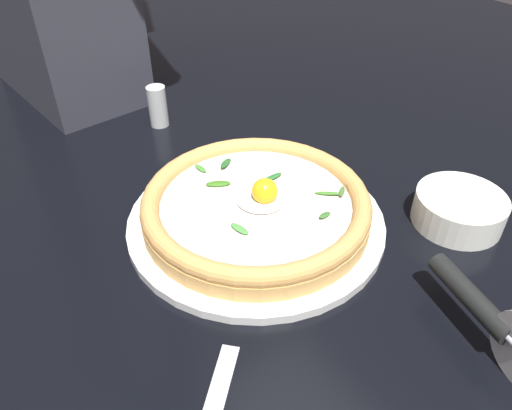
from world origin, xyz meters
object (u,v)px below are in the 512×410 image
pizza (256,205)px  pepper_shaker (158,106)px  pizza_cutter (484,311)px  side_bowl (459,209)px

pizza → pepper_shaker: same height
pizza_cutter → pepper_shaker: size_ratio=2.35×
side_bowl → pepper_shaker: bearing=-157.4°
side_bowl → pepper_shaker: size_ratio=1.64×
side_bowl → pepper_shaker: 0.51m
pizza → pepper_shaker: 0.32m
pizza → side_bowl: (0.15, 0.22, -0.01)m
pizza → pizza_cutter: 0.29m
pepper_shaker → side_bowl: bearing=22.6°
pizza → side_bowl: size_ratio=2.53×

